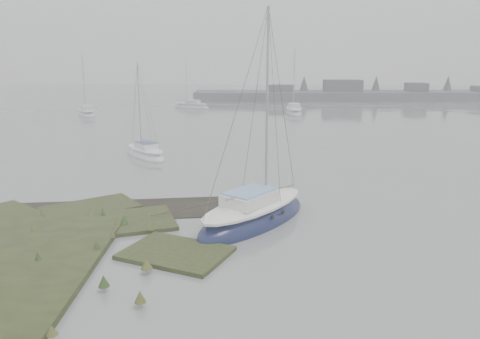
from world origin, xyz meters
name	(u,v)px	position (x,y,z in m)	size (l,w,h in m)	color
ground	(209,128)	(0.00, 30.00, 0.00)	(160.00, 160.00, 0.00)	slate
far_shoreline	(382,95)	(26.84, 61.90, 0.85)	(60.00, 8.00, 4.15)	#4C4F51
sailboat_main	(254,216)	(3.33, 2.74, 0.29)	(5.82, 6.52, 9.33)	#11173A
sailboat_white	(145,154)	(-3.66, 16.17, 0.21)	(4.12, 4.94, 6.92)	silver
sailboat_far_a	(87,114)	(-15.17, 40.38, 0.24)	(3.93, 5.86, 7.89)	silver
sailboat_far_b	(294,112)	(9.77, 41.76, 0.26)	(2.11, 6.08, 8.53)	#B2B6BB
sailboat_far_c	(191,107)	(-3.44, 48.68, 0.23)	(5.53, 3.89, 7.49)	#B2B9BD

